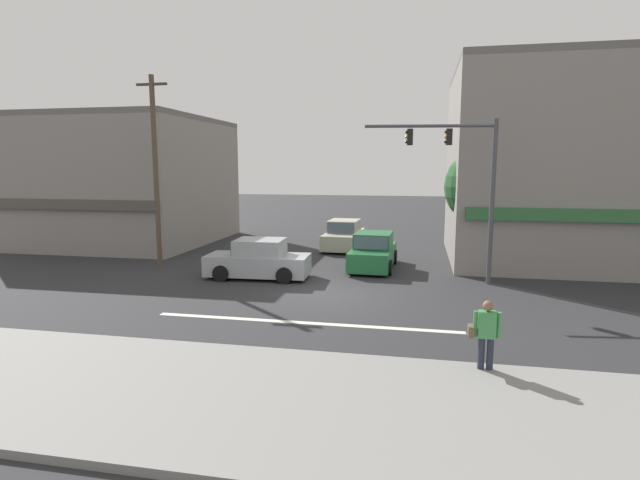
{
  "coord_description": "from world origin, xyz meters",
  "views": [
    {
      "loc": [
        3.16,
        -17.01,
        4.47
      ],
      "look_at": [
        -0.64,
        2.0,
        1.6
      ],
      "focal_mm": 28.0,
      "sensor_mm": 36.0,
      "label": 1
    }
  ],
  "objects_px": {
    "street_tree": "(485,187)",
    "sedan_approaching_near": "(373,252)",
    "sedan_crossing_rightbound": "(344,236)",
    "sedan_waiting_far": "(258,261)",
    "traffic_light_mast": "(467,174)",
    "pedestrian_foreground_with_bag": "(485,333)",
    "utility_pole_near_left": "(156,170)"
  },
  "relations": [
    {
      "from": "street_tree",
      "to": "sedan_approaching_near",
      "type": "distance_m",
      "value": 5.67
    },
    {
      "from": "street_tree",
      "to": "sedan_crossing_rightbound",
      "type": "bearing_deg",
      "value": 151.17
    },
    {
      "from": "street_tree",
      "to": "sedan_waiting_far",
      "type": "height_order",
      "value": "street_tree"
    },
    {
      "from": "sedan_waiting_far",
      "to": "sedan_crossing_rightbound",
      "type": "height_order",
      "value": "same"
    },
    {
      "from": "traffic_light_mast",
      "to": "pedestrian_foreground_with_bag",
      "type": "distance_m",
      "value": 9.37
    },
    {
      "from": "utility_pole_near_left",
      "to": "pedestrian_foreground_with_bag",
      "type": "distance_m",
      "value": 16.34
    },
    {
      "from": "street_tree",
      "to": "sedan_approaching_near",
      "type": "bearing_deg",
      "value": -166.49
    },
    {
      "from": "traffic_light_mast",
      "to": "sedan_waiting_far",
      "type": "height_order",
      "value": "traffic_light_mast"
    },
    {
      "from": "sedan_crossing_rightbound",
      "to": "pedestrian_foreground_with_bag",
      "type": "xyz_separation_m",
      "value": [
        5.46,
        -15.92,
        0.24
      ]
    },
    {
      "from": "sedan_approaching_near",
      "to": "pedestrian_foreground_with_bag",
      "type": "xyz_separation_m",
      "value": [
        3.41,
        -11.03,
        0.24
      ]
    },
    {
      "from": "sedan_approaching_near",
      "to": "traffic_light_mast",
      "type": "bearing_deg",
      "value": -31.5
    },
    {
      "from": "sedan_crossing_rightbound",
      "to": "sedan_waiting_far",
      "type": "bearing_deg",
      "value": -106.61
    },
    {
      "from": "sedan_waiting_far",
      "to": "sedan_crossing_rightbound",
      "type": "bearing_deg",
      "value": 73.39
    },
    {
      "from": "street_tree",
      "to": "utility_pole_near_left",
      "type": "height_order",
      "value": "utility_pole_near_left"
    },
    {
      "from": "sedan_approaching_near",
      "to": "sedan_waiting_far",
      "type": "distance_m",
      "value": 5.21
    },
    {
      "from": "pedestrian_foreground_with_bag",
      "to": "utility_pole_near_left",
      "type": "bearing_deg",
      "value": 143.48
    },
    {
      "from": "traffic_light_mast",
      "to": "sedan_crossing_rightbound",
      "type": "height_order",
      "value": "traffic_light_mast"
    },
    {
      "from": "utility_pole_near_left",
      "to": "sedan_waiting_far",
      "type": "height_order",
      "value": "utility_pole_near_left"
    },
    {
      "from": "street_tree",
      "to": "pedestrian_foreground_with_bag",
      "type": "distance_m",
      "value": 12.53
    },
    {
      "from": "street_tree",
      "to": "sedan_crossing_rightbound",
      "type": "height_order",
      "value": "street_tree"
    },
    {
      "from": "street_tree",
      "to": "pedestrian_foreground_with_bag",
      "type": "height_order",
      "value": "street_tree"
    },
    {
      "from": "sedan_approaching_near",
      "to": "sedan_crossing_rightbound",
      "type": "xyz_separation_m",
      "value": [
        -2.05,
        4.89,
        0.0
      ]
    },
    {
      "from": "sedan_waiting_far",
      "to": "street_tree",
      "type": "bearing_deg",
      "value": 23.68
    },
    {
      "from": "utility_pole_near_left",
      "to": "sedan_approaching_near",
      "type": "xyz_separation_m",
      "value": [
        9.44,
        1.52,
        -3.61
      ]
    },
    {
      "from": "utility_pole_near_left",
      "to": "sedan_crossing_rightbound",
      "type": "xyz_separation_m",
      "value": [
        7.39,
        6.41,
        -3.61
      ]
    },
    {
      "from": "street_tree",
      "to": "pedestrian_foreground_with_bag",
      "type": "xyz_separation_m",
      "value": [
        -1.35,
        -12.18,
        -2.63
      ]
    },
    {
      "from": "pedestrian_foreground_with_bag",
      "to": "traffic_light_mast",
      "type": "bearing_deg",
      "value": 88.4
    },
    {
      "from": "street_tree",
      "to": "sedan_waiting_far",
      "type": "distance_m",
      "value": 10.36
    },
    {
      "from": "sedan_crossing_rightbound",
      "to": "traffic_light_mast",
      "type": "bearing_deg",
      "value": -51.33
    },
    {
      "from": "utility_pole_near_left",
      "to": "sedan_approaching_near",
      "type": "height_order",
      "value": "utility_pole_near_left"
    },
    {
      "from": "utility_pole_near_left",
      "to": "pedestrian_foreground_with_bag",
      "type": "height_order",
      "value": "utility_pole_near_left"
    },
    {
      "from": "sedan_waiting_far",
      "to": "sedan_crossing_rightbound",
      "type": "distance_m",
      "value": 8.08
    }
  ]
}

